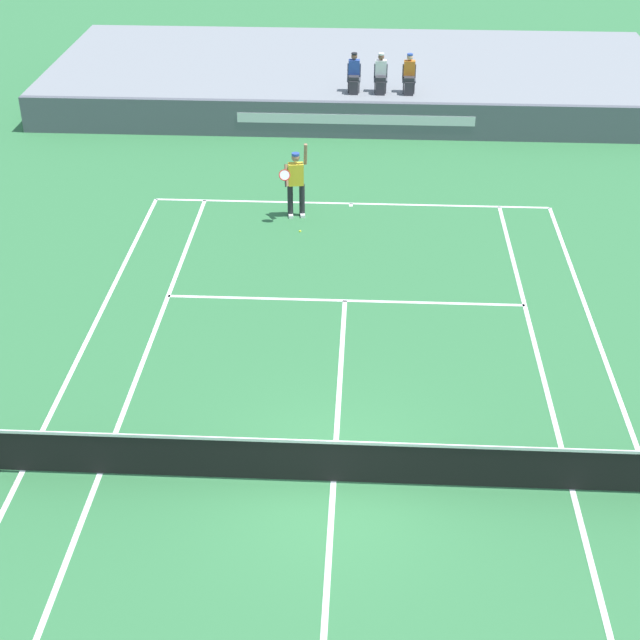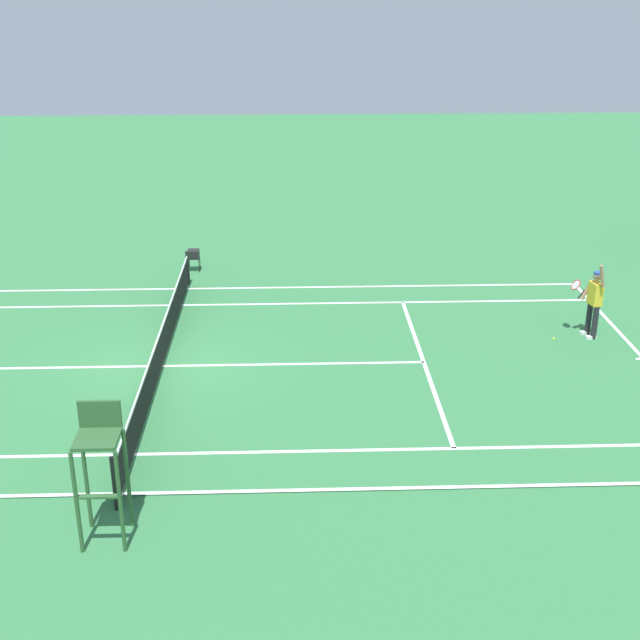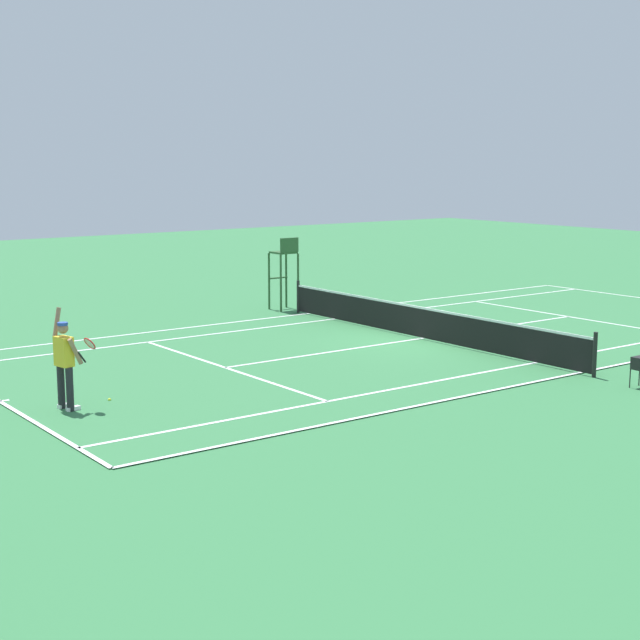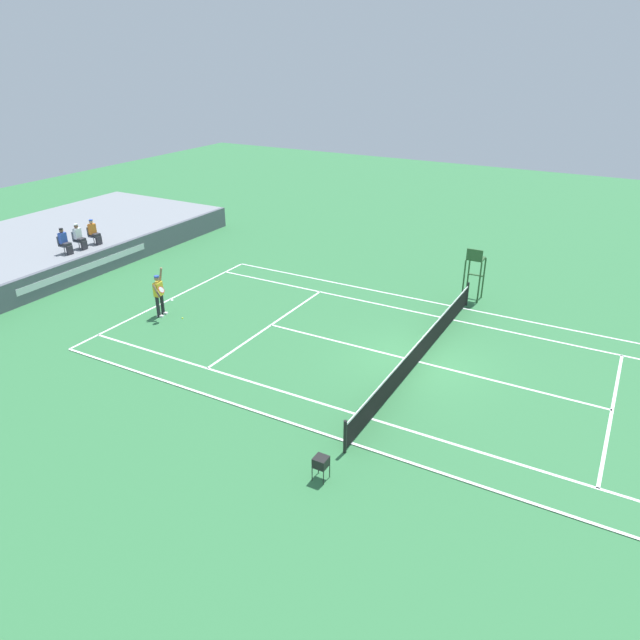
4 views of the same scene
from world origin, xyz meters
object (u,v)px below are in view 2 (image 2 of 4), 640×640
Objects in this scene: tennis_player at (594,302)px; ball_hopper at (193,254)px; tennis_ball at (554,339)px; umpire_chair at (100,457)px.

tennis_player is 12.40m from ball_hopper.
tennis_player is at bearing 100.13° from tennis_ball.
tennis_player reaches higher than ball_hopper.
ball_hopper is at bearing -117.77° from tennis_player.
umpire_chair is 3.49× the size of ball_hopper.
tennis_ball is (0.18, -1.00, -0.96)m from tennis_player.
tennis_ball is 12.91m from umpire_chair.
ball_hopper is (-5.77, -10.96, -0.42)m from tennis_player.
umpire_chair is (8.01, -10.01, 1.52)m from tennis_ball.
umpire_chair is 13.99m from ball_hopper.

